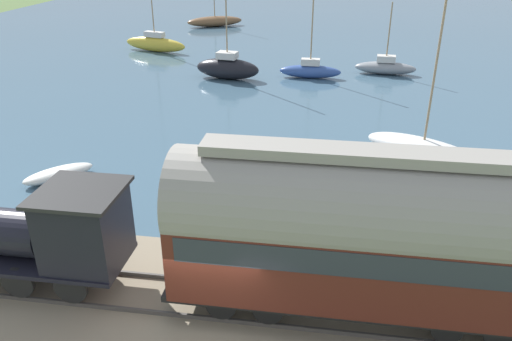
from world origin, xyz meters
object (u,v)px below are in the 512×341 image
at_px(sailboat_blue, 310,70).
at_px(rowboat_far_out, 59,174).
at_px(rowboat_mid_harbor, 503,237).
at_px(sailboat_black, 228,68).
at_px(sailboat_gray, 385,67).
at_px(passenger_coach, 362,230).
at_px(rowboat_off_pier, 295,196).
at_px(sailboat_white, 423,149).
at_px(sailboat_yellow, 155,43).
at_px(steam_locomotive, 39,232).
at_px(sailboat_brown, 215,21).

height_order(sailboat_blue, rowboat_far_out, sailboat_blue).
xyz_separation_m(rowboat_mid_harbor, rowboat_far_out, (2.11, 16.85, 0.07)).
relative_size(sailboat_black, sailboat_gray, 1.64).
xyz_separation_m(passenger_coach, sailboat_gray, (26.45, -2.90, -2.42)).
relative_size(rowboat_mid_harbor, rowboat_off_pier, 0.89).
xyz_separation_m(sailboat_white, sailboat_blue, (13.37, 5.75, 0.03)).
bearing_deg(sailboat_yellow, sailboat_gray, -88.33).
distance_m(passenger_coach, sailboat_blue, 24.82).
bearing_deg(sailboat_blue, steam_locomotive, 166.66).
bearing_deg(passenger_coach, sailboat_blue, 5.60).
bearing_deg(steam_locomotive, sailboat_blue, -13.58).
distance_m(sailboat_blue, rowboat_mid_harbor, 21.14).
xyz_separation_m(sailboat_yellow, sailboat_gray, (-4.88, -18.95, -0.19)).
distance_m(passenger_coach, sailboat_white, 11.94).
distance_m(sailboat_white, rowboat_far_out, 15.78).
bearing_deg(rowboat_off_pier, steam_locomotive, 175.50).
relative_size(sailboat_brown, rowboat_mid_harbor, 3.44).
bearing_deg(rowboat_off_pier, rowboat_mid_harbor, -64.81).
distance_m(passenger_coach, sailboat_brown, 46.78).
xyz_separation_m(sailboat_gray, rowboat_off_pier, (-19.88, 4.91, -0.36)).
bearing_deg(sailboat_blue, rowboat_far_out, 152.17).
bearing_deg(passenger_coach, rowboat_mid_harbor, -46.31).
distance_m(steam_locomotive, sailboat_white, 16.27).
bearing_deg(sailboat_black, sailboat_gray, -66.42).
bearing_deg(steam_locomotive, sailboat_gray, -23.04).
height_order(sailboat_yellow, rowboat_mid_harbor, sailboat_yellow).
xyz_separation_m(steam_locomotive, rowboat_far_out, (6.90, 3.49, -1.86)).
bearing_deg(sailboat_yellow, rowboat_far_out, -154.12).
bearing_deg(sailboat_gray, sailboat_yellow, 80.29).
height_order(sailboat_yellow, rowboat_far_out, sailboat_yellow).
xyz_separation_m(passenger_coach, sailboat_black, (23.50, 8.10, -2.16)).
bearing_deg(rowboat_far_out, rowboat_mid_harbor, -144.03).
bearing_deg(sailboat_blue, rowboat_off_pier, -178.48).
bearing_deg(passenger_coach, rowboat_off_pier, 16.96).
relative_size(sailboat_black, sailboat_brown, 1.03).
distance_m(sailboat_gray, sailboat_blue, 5.63).
bearing_deg(sailboat_yellow, rowboat_off_pier, -134.33).
xyz_separation_m(steam_locomotive, rowboat_off_pier, (6.58, -6.34, -1.95)).
relative_size(sailboat_yellow, sailboat_blue, 1.33).
height_order(passenger_coach, sailboat_gray, passenger_coach).
xyz_separation_m(sailboat_yellow, rowboat_far_out, (-24.43, -4.21, -0.46)).
height_order(steam_locomotive, rowboat_far_out, steam_locomotive).
bearing_deg(sailboat_black, rowboat_off_pier, -151.66).
xyz_separation_m(steam_locomotive, sailboat_white, (11.21, -11.68, -1.58)).
distance_m(sailboat_yellow, sailboat_white, 27.94).
xyz_separation_m(sailboat_black, rowboat_far_out, (-16.59, 3.74, -0.53)).
relative_size(sailboat_brown, sailboat_white, 0.90).
bearing_deg(rowboat_off_pier, rowboat_far_out, 127.55).
bearing_deg(rowboat_off_pier, sailboat_black, 59.25).
xyz_separation_m(sailboat_yellow, rowboat_mid_harbor, (-26.54, -21.07, -0.53)).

